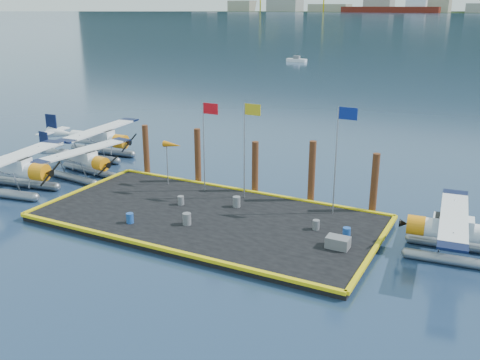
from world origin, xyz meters
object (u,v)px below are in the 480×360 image
at_px(drum_4, 347,233).
at_px(flagpole_blue, 340,145).
at_px(seaplane_d, 459,234).
at_px(flagpole_red, 206,133).
at_px(seaplane_b, 81,161).
at_px(piling_4, 374,185).
at_px(drum_5, 237,202).
at_px(seaplane_a, 10,171).
at_px(drum_2, 316,225).
at_px(piling_3, 312,174).
at_px(crate, 338,242).
at_px(flagpole_yellow, 247,137).
at_px(piling_1, 198,158).
at_px(drum_1, 187,219).
at_px(piling_0, 146,152).
at_px(drum_3, 130,218).
at_px(drum_0, 181,200).
at_px(windsock, 172,146).
at_px(piling_2, 255,169).
at_px(seaplane_c, 97,141).

xyz_separation_m(drum_4, flagpole_blue, (-1.59, 3.14, 3.99)).
bearing_deg(seaplane_d, flagpole_red, 77.34).
distance_m(seaplane_b, piling_4, 21.39).
xyz_separation_m(drum_5, flagpole_blue, (5.86, 1.72, 3.95)).
bearing_deg(seaplane_a, seaplane_b, 147.22).
xyz_separation_m(seaplane_d, drum_2, (-7.36, -0.78, -0.64)).
relative_size(seaplane_a, piling_3, 2.27).
xyz_separation_m(drum_4, crate, (-0.05, -1.38, -0.00)).
xyz_separation_m(flagpole_blue, piling_4, (1.80, 1.60, -2.69)).
bearing_deg(seaplane_d, drum_2, 90.53).
bearing_deg(flagpole_blue, flagpole_yellow, 180.00).
distance_m(drum_4, crate, 1.38).
relative_size(drum_2, flagpole_yellow, 0.09).
height_order(crate, piling_1, piling_1).
bearing_deg(flagpole_yellow, crate, -30.96).
bearing_deg(seaplane_b, drum_5, 92.46).
height_order(drum_1, piling_0, piling_0).
height_order(seaplane_d, piling_3, piling_3).
distance_m(drum_3, flagpole_red, 7.85).
distance_m(drum_1, drum_2, 7.33).
relative_size(seaplane_d, crate, 7.17).
bearing_deg(piling_0, drum_3, -58.96).
relative_size(seaplane_b, drum_0, 15.05).
height_order(windsock, piling_0, piling_0).
bearing_deg(drum_3, flagpole_red, 80.60).
bearing_deg(piling_2, drum_0, -122.75).
bearing_deg(flagpole_blue, drum_5, -163.64).
distance_m(seaplane_c, crate, 25.26).
bearing_deg(flagpole_red, drum_2, -17.73).
height_order(drum_3, crate, crate).
distance_m(seaplane_d, windsock, 19.02).
bearing_deg(piling_2, seaplane_c, 171.16).
relative_size(drum_5, flagpole_red, 0.11).
bearing_deg(windsock, seaplane_c, 158.68).
bearing_deg(flagpole_blue, piling_0, 173.99).
height_order(seaplane_c, piling_3, piling_3).
relative_size(seaplane_d, piling_1, 2.03).
distance_m(seaplane_a, windsock, 11.30).
height_order(flagpole_red, piling_3, flagpole_red).
bearing_deg(drum_4, drum_0, 179.22).
height_order(seaplane_a, piling_3, piling_3).
bearing_deg(drum_1, drum_0, 129.42).
xyz_separation_m(seaplane_b, piling_3, (17.25, 2.35, 0.85)).
xyz_separation_m(seaplane_c, drum_0, (13.04, -7.08, -0.78)).
relative_size(seaplane_c, drum_3, 16.03).
bearing_deg(seaplane_a, flagpole_yellow, 100.04).
relative_size(drum_3, flagpole_yellow, 0.10).
bearing_deg(drum_3, drum_5, 50.18).
bearing_deg(flagpole_red, seaplane_b, -175.92).
height_order(seaplane_a, drum_2, seaplane_a).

